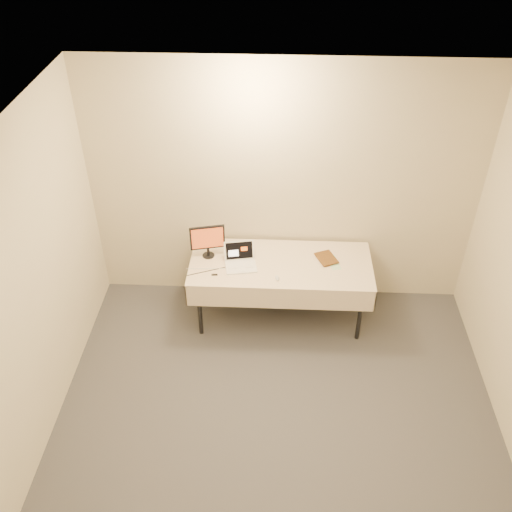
{
  "coord_description": "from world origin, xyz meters",
  "views": [
    {
      "loc": [
        -0.04,
        -2.55,
        4.31
      ],
      "look_at": [
        -0.25,
        1.99,
        0.86
      ],
      "focal_mm": 40.0,
      "sensor_mm": 36.0,
      "label": 1
    }
  ],
  "objects_px": {
    "table": "(281,268)",
    "laptop": "(240,260)",
    "monitor": "(207,239)",
    "book": "(319,252)"
  },
  "relations": [
    {
      "from": "monitor",
      "to": "book",
      "type": "distance_m",
      "value": 1.14
    },
    {
      "from": "monitor",
      "to": "book",
      "type": "height_order",
      "value": "monitor"
    },
    {
      "from": "table",
      "to": "laptop",
      "type": "height_order",
      "value": "laptop"
    },
    {
      "from": "table",
      "to": "laptop",
      "type": "xyz_separation_m",
      "value": [
        -0.41,
        -0.03,
        0.11
      ]
    },
    {
      "from": "table",
      "to": "monitor",
      "type": "xyz_separation_m",
      "value": [
        -0.75,
        0.09,
        0.28
      ]
    },
    {
      "from": "table",
      "to": "laptop",
      "type": "bearing_deg",
      "value": -175.51
    },
    {
      "from": "laptop",
      "to": "monitor",
      "type": "height_order",
      "value": "monitor"
    },
    {
      "from": "laptop",
      "to": "book",
      "type": "xyz_separation_m",
      "value": [
        0.8,
        0.08,
        0.07
      ]
    },
    {
      "from": "monitor",
      "to": "laptop",
      "type": "bearing_deg",
      "value": -32.98
    },
    {
      "from": "laptop",
      "to": "book",
      "type": "relative_size",
      "value": 1.51
    }
  ]
}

